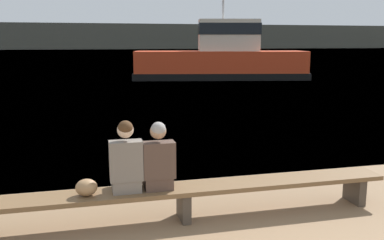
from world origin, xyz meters
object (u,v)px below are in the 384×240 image
Objects in this scene: bench_main at (184,193)px; person_right at (158,160)px; person_left at (126,161)px; tugboat_red at (222,60)px; shopping_bag at (86,187)px.

person_right is (-0.34, 0.01, 0.48)m from bench_main.
tugboat_red is (8.07, 21.02, 0.31)m from person_left.
person_right is (0.42, 0.00, -0.02)m from person_left.
bench_main is at bearing 1.09° from shopping_bag.
person_left is at bearing 170.64° from tugboat_red.
person_left reaches higher than person_right.
bench_main is 0.52× the size of tugboat_red.
bench_main is 21.41× the size of shopping_bag.
bench_main is at bearing -1.31° from person_right.
shopping_bag reaches higher than bench_main.
bench_main is 6.41× the size of person_right.
tugboat_red reaches higher than bench_main.
tugboat_red is at bearing 70.84° from bench_main.
shopping_bag is at bearing -176.54° from person_left.
tugboat_red is (8.59, 21.05, 0.62)m from shopping_bag.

